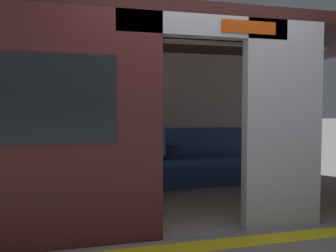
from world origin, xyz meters
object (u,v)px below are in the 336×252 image
object	(u,v)px
handbag	(169,153)
train_car	(170,90)
person_seated	(148,145)
grab_pole_door	(157,126)
book	(122,160)
bench_seat	(157,166)

from	to	relation	value
handbag	train_car	bearing A→B (deg)	76.22
handbag	person_seated	bearing A→B (deg)	18.46
handbag	grab_pole_door	distance (m)	1.80
person_seated	book	size ratio (longest dim) A/B	5.33
book	grab_pole_door	distance (m)	1.69
train_car	person_seated	xyz separation A→B (m)	(0.11, -0.86, -0.78)
person_seated	handbag	size ratio (longest dim) A/B	4.51
person_seated	train_car	bearing A→B (deg)	97.22
book	grab_pole_door	size ratio (longest dim) A/B	0.11
bench_seat	grab_pole_door	bearing A→B (deg)	76.98
train_car	person_seated	world-z (taller)	train_car
train_car	book	bearing A→B (deg)	-62.91
grab_pole_door	person_seated	bearing A→B (deg)	-97.69
train_car	handbag	bearing A→B (deg)	-103.78
train_car	bench_seat	xyz separation A→B (m)	(-0.05, -0.92, -1.10)
book	person_seated	bearing A→B (deg)	170.95
person_seated	bench_seat	bearing A→B (deg)	-161.61
bench_seat	person_seated	bearing A→B (deg)	18.39
person_seated	grab_pole_door	distance (m)	1.57
train_car	bench_seat	distance (m)	1.43
bench_seat	book	size ratio (longest dim) A/B	15.16
person_seated	book	distance (m)	0.43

